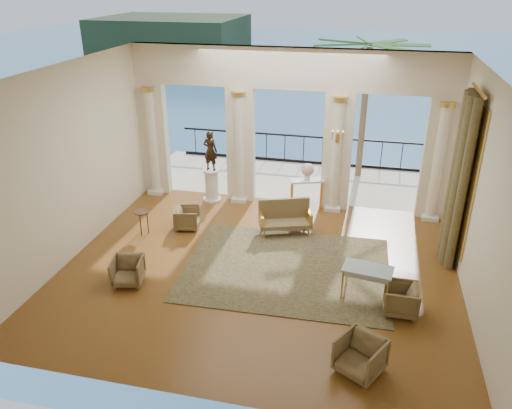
% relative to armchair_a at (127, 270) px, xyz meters
% --- Properties ---
extents(floor, '(9.00, 9.00, 0.00)m').
position_rel_armchair_a_xyz_m(floor, '(2.70, 1.18, -0.34)').
color(floor, '#451E0B').
rests_on(floor, ground).
extents(room_walls, '(9.00, 9.00, 9.00)m').
position_rel_armchair_a_xyz_m(room_walls, '(2.70, 0.06, 2.54)').
color(room_walls, white).
rests_on(room_walls, ground).
extents(arcade, '(9.00, 0.56, 4.50)m').
position_rel_armchair_a_xyz_m(arcade, '(2.70, 5.00, 2.24)').
color(arcade, white).
rests_on(arcade, ground).
extents(terrace, '(10.00, 3.60, 0.10)m').
position_rel_armchair_a_xyz_m(terrace, '(2.70, 6.98, -0.39)').
color(terrace, beige).
rests_on(terrace, ground).
extents(balustrade, '(9.00, 0.06, 1.03)m').
position_rel_armchair_a_xyz_m(balustrade, '(2.70, 8.58, 0.07)').
color(balustrade, black).
rests_on(balustrade, terrace).
extents(palm_tree, '(2.00, 2.00, 4.50)m').
position_rel_armchair_a_xyz_m(palm_tree, '(4.70, 7.78, 3.75)').
color(palm_tree, '#4C3823').
rests_on(palm_tree, terrace).
extents(headland, '(22.00, 18.00, 6.00)m').
position_rel_armchair_a_xyz_m(headland, '(-27.30, 71.18, -3.34)').
color(headland, black).
rests_on(headland, sea).
extents(sea, '(160.00, 160.00, 0.00)m').
position_rel_armchair_a_xyz_m(sea, '(2.70, 61.18, -6.34)').
color(sea, '#255E92').
rests_on(sea, ground).
extents(curtain, '(0.33, 1.40, 4.09)m').
position_rel_armchair_a_xyz_m(curtain, '(6.98, 2.68, 1.68)').
color(curtain, '#4E4826').
rests_on(curtain, ground).
extents(window_frame, '(0.04, 1.60, 3.40)m').
position_rel_armchair_a_xyz_m(window_frame, '(7.17, 2.68, 1.76)').
color(window_frame, gold).
rests_on(window_frame, room_walls).
extents(wall_sconce, '(0.30, 0.11, 0.33)m').
position_rel_armchair_a_xyz_m(wall_sconce, '(4.10, 4.69, 1.89)').
color(wall_sconce, gold).
rests_on(wall_sconce, arcade).
extents(rug, '(4.80, 3.78, 0.02)m').
position_rel_armchair_a_xyz_m(rug, '(3.33, 1.36, -0.33)').
color(rug, '#2D3218').
rests_on(rug, ground).
extents(armchair_a, '(0.78, 0.74, 0.68)m').
position_rel_armchair_a_xyz_m(armchair_a, '(0.00, 0.00, 0.00)').
color(armchair_a, '#4F411F').
rests_on(armchair_a, ground).
extents(armchair_b, '(0.96, 0.94, 0.74)m').
position_rel_armchair_a_xyz_m(armchair_b, '(5.10, -1.62, 0.03)').
color(armchair_b, '#4F411F').
rests_on(armchair_b, ground).
extents(armchair_c, '(0.64, 0.68, 0.69)m').
position_rel_armchair_a_xyz_m(armchair_c, '(5.84, 0.25, 0.01)').
color(armchair_c, '#4F411F').
rests_on(armchair_c, ground).
extents(armchair_d, '(0.71, 0.74, 0.65)m').
position_rel_armchair_a_xyz_m(armchair_d, '(0.36, 2.80, -0.01)').
color(armchair_d, '#4F411F').
rests_on(armchair_d, ground).
extents(settee, '(1.47, 0.99, 0.90)m').
position_rel_armchair_a_xyz_m(settee, '(2.96, 3.15, 0.11)').
color(settee, '#4F411F').
rests_on(settee, ground).
extents(game_table, '(1.09, 0.70, 0.70)m').
position_rel_armchair_a_xyz_m(game_table, '(5.14, 0.65, 0.29)').
color(game_table, '#91AABB').
rests_on(game_table, ground).
extents(pedestal, '(0.54, 0.54, 0.99)m').
position_rel_armchair_a_xyz_m(pedestal, '(0.47, 4.68, 0.14)').
color(pedestal, silver).
rests_on(pedestal, ground).
extents(statue, '(0.47, 0.35, 1.18)m').
position_rel_armchair_a_xyz_m(statue, '(0.47, 4.68, 1.24)').
color(statue, black).
rests_on(statue, pedestal).
extents(console_table, '(1.03, 0.67, 0.91)m').
position_rel_armchair_a_xyz_m(console_table, '(3.32, 4.73, 0.42)').
color(console_table, silver).
rests_on(console_table, ground).
extents(urn, '(0.37, 0.37, 0.48)m').
position_rel_armchair_a_xyz_m(urn, '(3.32, 4.73, 0.85)').
color(urn, white).
rests_on(urn, console_table).
extents(side_table, '(0.39, 0.39, 0.64)m').
position_rel_armchair_a_xyz_m(side_table, '(-0.66, 2.24, 0.21)').
color(side_table, black).
rests_on(side_table, ground).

